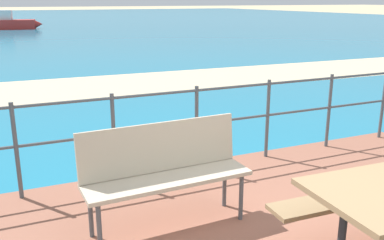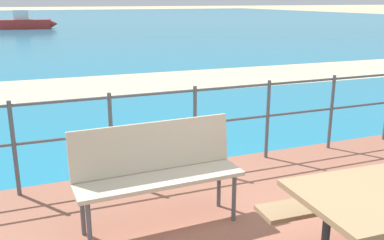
# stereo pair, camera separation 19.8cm
# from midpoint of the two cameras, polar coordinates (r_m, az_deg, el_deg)

# --- Properties ---
(sea_water) EXTENTS (90.00, 90.00, 0.01)m
(sea_water) POSITION_cam_midpoint_polar(r_m,az_deg,el_deg) (42.08, -19.60, 12.17)
(sea_water) COLOR teal
(sea_water) RESTS_ON ground
(beach_strip) EXTENTS (54.06, 4.29, 0.01)m
(beach_strip) POSITION_cam_midpoint_polar(r_m,az_deg,el_deg) (10.54, -10.98, 4.49)
(beach_strip) COLOR beige
(beach_strip) RESTS_ON ground
(park_bench) EXTENTS (1.48, 0.47, 0.92)m
(park_bench) POSITION_cam_midpoint_polar(r_m,az_deg,el_deg) (3.77, -3.21, -6.05)
(park_bench) COLOR #BCAD93
(park_bench) RESTS_ON patio_paving
(railing_fence) EXTENTS (5.94, 0.04, 1.00)m
(railing_fence) POSITION_cam_midpoint_polar(r_m,az_deg,el_deg) (4.99, 1.53, 0.20)
(railing_fence) COLOR #4C5156
(railing_fence) RESTS_ON patio_paving
(boat_near) EXTENTS (3.89, 1.64, 1.28)m
(boat_near) POSITION_cam_midpoint_polar(r_m,az_deg,el_deg) (32.64, -20.98, 11.97)
(boat_near) COLOR red
(boat_near) RESTS_ON sea_water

